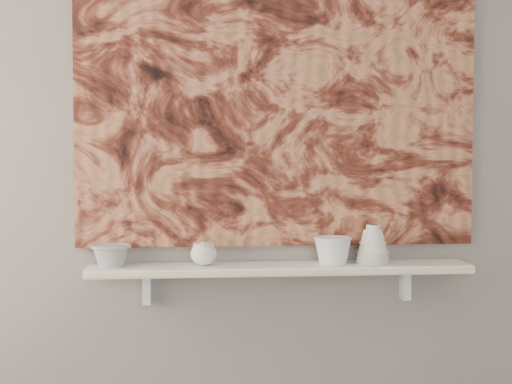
{
  "coord_description": "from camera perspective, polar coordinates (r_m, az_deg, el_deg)",
  "views": [
    {
      "loc": [
        -0.32,
        -1.07,
        1.33
      ],
      "look_at": [
        -0.09,
        1.49,
        1.2
      ],
      "focal_mm": 50.0,
      "sensor_mm": 36.0,
      "label": 1
    }
  ],
  "objects": [
    {
      "name": "bowl_grey",
      "position": [
        2.62,
        -11.5,
        -4.99
      ],
      "size": [
        0.18,
        0.18,
        0.08
      ],
      "primitive_type": null,
      "rotation": [
        0.0,
        0.0,
        -0.36
      ],
      "color": "#9F9F9D",
      "rests_on": "shelf"
    },
    {
      "name": "cup_cream",
      "position": [
        2.6,
        -4.21,
        -4.96
      ],
      "size": [
        0.09,
        0.09,
        0.09
      ],
      "primitive_type": null,
      "rotation": [
        0.0,
        0.0,
        -0.01
      ],
      "color": "silver",
      "rests_on": "shelf"
    },
    {
      "name": "painting",
      "position": [
        2.69,
        1.76,
        7.42
      ],
      "size": [
        1.5,
        0.02,
        1.1
      ],
      "primitive_type": "cube",
      "color": "maroon",
      "rests_on": "wall_back"
    },
    {
      "name": "bowl_white",
      "position": [
        2.65,
        6.17,
        -4.65
      ],
      "size": [
        0.16,
        0.16,
        0.1
      ],
      "primitive_type": null,
      "rotation": [
        0.0,
        0.0,
        -0.16
      ],
      "color": "white",
      "rests_on": "shelf"
    },
    {
      "name": "wall_back",
      "position": [
        2.69,
        1.72,
        3.36
      ],
      "size": [
        3.6,
        0.0,
        3.6
      ],
      "primitive_type": "plane",
      "rotation": [
        1.57,
        0.0,
        0.0
      ],
      "color": "gray",
      "rests_on": "floor"
    },
    {
      "name": "house_motif",
      "position": [
        2.76,
        11.11,
        0.85
      ],
      "size": [
        0.09,
        0.0,
        0.08
      ],
      "primitive_type": "cube",
      "color": "black",
      "rests_on": "painting"
    },
    {
      "name": "bracket_left",
      "position": [
        2.69,
        -8.73,
        -7.58
      ],
      "size": [
        0.03,
        0.06,
        0.12
      ],
      "primitive_type": "cube",
      "color": "silver",
      "rests_on": "wall_back"
    },
    {
      "name": "shelf",
      "position": [
        2.63,
        1.95,
        -6.14
      ],
      "size": [
        1.4,
        0.18,
        0.03
      ],
      "primitive_type": "cube",
      "color": "silver",
      "rests_on": "wall_back"
    },
    {
      "name": "bracket_right",
      "position": [
        2.81,
        11.84,
        -7.18
      ],
      "size": [
        0.03,
        0.06,
        0.12
      ],
      "primitive_type": "cube",
      "color": "silver",
      "rests_on": "wall_back"
    },
    {
      "name": "shelf_stripe",
      "position": [
        2.54,
        2.21,
        -6.47
      ],
      "size": [
        1.4,
        0.01,
        0.02
      ],
      "primitive_type": "cube",
      "color": "beige",
      "rests_on": "shelf"
    },
    {
      "name": "bell_vessel",
      "position": [
        2.68,
        9.33,
        -4.12
      ],
      "size": [
        0.16,
        0.16,
        0.14
      ],
      "primitive_type": null,
      "rotation": [
        0.0,
        0.0,
        -0.22
      ],
      "color": "silver",
      "rests_on": "shelf"
    }
  ]
}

